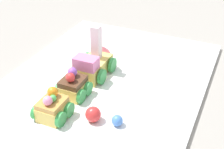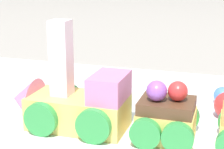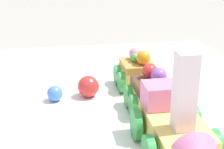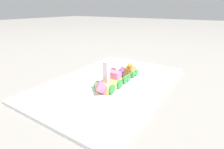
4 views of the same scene
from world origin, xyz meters
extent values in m
plane|color=gray|center=(0.00, 0.00, 0.00)|extent=(10.00, 10.00, 0.00)
cube|color=white|center=(0.00, 0.00, 0.01)|extent=(0.70, 0.46, 0.01)
cube|color=#EACC66|center=(0.06, 0.04, 0.03)|extent=(0.11, 0.06, 0.04)
cube|color=pink|center=(0.03, 0.04, 0.06)|extent=(0.04, 0.05, 0.03)
cone|color=pink|center=(0.13, 0.04, 0.04)|extent=(0.03, 0.05, 0.05)
cube|color=white|center=(0.08, 0.04, 0.06)|extent=(0.02, 0.02, 0.02)
cube|color=white|center=(0.08, 0.04, 0.08)|extent=(0.02, 0.02, 0.02)
cube|color=white|center=(0.08, 0.04, 0.10)|extent=(0.02, 0.02, 0.02)
cube|color=white|center=(0.08, 0.04, 0.12)|extent=(0.02, 0.02, 0.02)
cylinder|color=green|center=(0.09, 0.00, 0.03)|extent=(0.04, 0.01, 0.04)
cylinder|color=green|center=(0.09, 0.07, 0.03)|extent=(0.04, 0.01, 0.04)
cylinder|color=green|center=(0.03, 0.00, 0.03)|extent=(0.04, 0.01, 0.04)
cylinder|color=green|center=(0.03, 0.07, 0.03)|extent=(0.04, 0.01, 0.04)
cube|color=#EACC66|center=(-0.04, 0.04, 0.03)|extent=(0.06, 0.05, 0.03)
cube|color=brown|center=(-0.04, 0.04, 0.05)|extent=(0.06, 0.05, 0.01)
sphere|color=red|center=(-0.05, 0.04, 0.07)|extent=(0.02, 0.02, 0.02)
sphere|color=#9956C6|center=(-0.03, 0.04, 0.07)|extent=(0.02, 0.02, 0.02)
cylinder|color=green|center=(-0.02, 0.01, 0.03)|extent=(0.03, 0.01, 0.03)
cylinder|color=green|center=(-0.02, 0.06, 0.03)|extent=(0.03, 0.01, 0.03)
cylinder|color=green|center=(-0.05, 0.01, 0.03)|extent=(0.03, 0.01, 0.03)
cylinder|color=green|center=(-0.05, 0.06, 0.03)|extent=(0.03, 0.01, 0.03)
cube|color=#EACC66|center=(-0.12, 0.04, 0.03)|extent=(0.06, 0.05, 0.03)
cube|color=#CC9347|center=(-0.12, 0.04, 0.05)|extent=(0.06, 0.05, 0.01)
sphere|color=pink|center=(-0.13, 0.03, 0.06)|extent=(0.02, 0.02, 0.02)
sphere|color=#4CBC56|center=(-0.12, 0.03, 0.06)|extent=(0.01, 0.01, 0.01)
sphere|color=orange|center=(-0.10, 0.04, 0.06)|extent=(0.02, 0.02, 0.02)
cylinder|color=green|center=(-0.10, 0.01, 0.03)|extent=(0.03, 0.01, 0.03)
cylinder|color=green|center=(-0.10, 0.06, 0.03)|extent=(0.03, 0.01, 0.03)
cylinder|color=green|center=(-0.13, 0.01, 0.03)|extent=(0.03, 0.01, 0.03)
cylinder|color=green|center=(-0.13, 0.06, 0.03)|extent=(0.03, 0.01, 0.03)
sphere|color=red|center=(-0.09, -0.04, 0.03)|extent=(0.03, 0.03, 0.03)
sphere|color=#4C84E0|center=(-0.09, -0.09, 0.02)|extent=(0.02, 0.02, 0.02)
camera|label=1|loc=(-0.51, -0.28, 0.42)|focal=50.00mm
camera|label=2|loc=(-0.09, 0.40, 0.18)|focal=60.00mm
camera|label=3|loc=(0.41, -0.09, 0.24)|focal=60.00mm
camera|label=4|loc=(0.60, 0.40, 0.32)|focal=28.00mm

